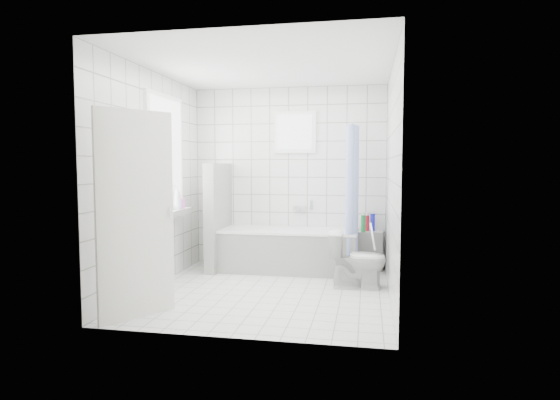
# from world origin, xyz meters

# --- Properties ---
(ground) EXTENTS (3.00, 3.00, 0.00)m
(ground) POSITION_xyz_m (0.00, 0.00, 0.00)
(ground) COLOR white
(ground) RESTS_ON ground
(ceiling) EXTENTS (3.00, 3.00, 0.00)m
(ceiling) POSITION_xyz_m (0.00, 0.00, 2.60)
(ceiling) COLOR white
(ceiling) RESTS_ON ground
(wall_back) EXTENTS (2.80, 0.02, 2.60)m
(wall_back) POSITION_xyz_m (0.00, 1.50, 1.30)
(wall_back) COLOR white
(wall_back) RESTS_ON ground
(wall_front) EXTENTS (2.80, 0.02, 2.60)m
(wall_front) POSITION_xyz_m (0.00, -1.50, 1.30)
(wall_front) COLOR white
(wall_front) RESTS_ON ground
(wall_left) EXTENTS (0.02, 3.00, 2.60)m
(wall_left) POSITION_xyz_m (-1.40, 0.00, 1.30)
(wall_left) COLOR white
(wall_left) RESTS_ON ground
(wall_right) EXTENTS (0.02, 3.00, 2.60)m
(wall_right) POSITION_xyz_m (1.40, 0.00, 1.30)
(wall_right) COLOR white
(wall_right) RESTS_ON ground
(window_left) EXTENTS (0.01, 0.90, 1.40)m
(window_left) POSITION_xyz_m (-1.35, 0.30, 1.60)
(window_left) COLOR white
(window_left) RESTS_ON wall_left
(window_back) EXTENTS (0.50, 0.01, 0.50)m
(window_back) POSITION_xyz_m (0.10, 1.46, 1.95)
(window_back) COLOR white
(window_back) RESTS_ON wall_back
(window_sill) EXTENTS (0.18, 1.02, 0.08)m
(window_sill) POSITION_xyz_m (-1.31, 0.30, 0.86)
(window_sill) COLOR white
(window_sill) RESTS_ON wall_left
(door) EXTENTS (0.47, 0.69, 2.00)m
(door) POSITION_xyz_m (-1.03, -1.15, 1.00)
(door) COLOR silver
(door) RESTS_ON ground
(bathtub) EXTENTS (1.88, 0.77, 0.58)m
(bathtub) POSITION_xyz_m (0.07, 1.12, 0.29)
(bathtub) COLOR white
(bathtub) RESTS_ON ground
(partition_wall) EXTENTS (0.15, 0.85, 1.50)m
(partition_wall) POSITION_xyz_m (-0.94, 1.07, 0.75)
(partition_wall) COLOR white
(partition_wall) RESTS_ON ground
(tiled_ledge) EXTENTS (0.40, 0.24, 0.55)m
(tiled_ledge) POSITION_xyz_m (1.16, 1.38, 0.28)
(tiled_ledge) COLOR white
(tiled_ledge) RESTS_ON ground
(toilet) EXTENTS (0.70, 0.42, 0.69)m
(toilet) POSITION_xyz_m (1.03, 0.38, 0.35)
(toilet) COLOR white
(toilet) RESTS_ON ground
(curtain_rod) EXTENTS (0.02, 0.80, 0.02)m
(curtain_rod) POSITION_xyz_m (0.95, 1.10, 2.00)
(curtain_rod) COLOR silver
(curtain_rod) RESTS_ON wall_back
(shower_curtain) EXTENTS (0.14, 0.48, 1.78)m
(shower_curtain) POSITION_xyz_m (0.95, 0.97, 1.10)
(shower_curtain) COLOR #475FD1
(shower_curtain) RESTS_ON curtain_rod
(tub_faucet) EXTENTS (0.18, 0.06, 0.06)m
(tub_faucet) POSITION_xyz_m (0.17, 1.46, 0.85)
(tub_faucet) COLOR silver
(tub_faucet) RESTS_ON wall_back
(sill_bottles) EXTENTS (0.15, 0.79, 0.32)m
(sill_bottles) POSITION_xyz_m (-1.30, 0.27, 1.04)
(sill_bottles) COLOR #31CADE
(sill_bottles) RESTS_ON window_sill
(ledge_bottles) EXTENTS (0.19, 0.19, 0.25)m
(ledge_bottles) POSITION_xyz_m (1.15, 1.37, 0.67)
(ledge_bottles) COLOR #178C3E
(ledge_bottles) RESTS_ON tiled_ledge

